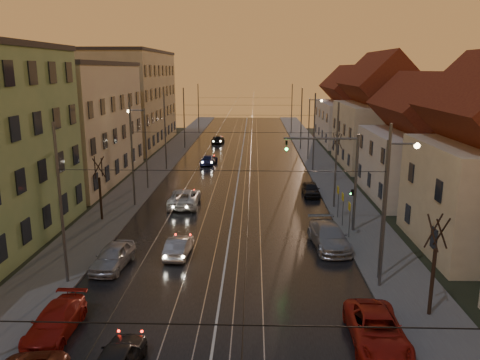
# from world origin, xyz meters

# --- Properties ---
(road) EXTENTS (16.00, 120.00, 0.04)m
(road) POSITION_xyz_m (0.00, 40.00, 0.02)
(road) COLOR black
(road) RESTS_ON ground
(sidewalk_left) EXTENTS (4.00, 120.00, 0.15)m
(sidewalk_left) POSITION_xyz_m (-10.00, 40.00, 0.07)
(sidewalk_left) COLOR #4C4C4C
(sidewalk_left) RESTS_ON ground
(sidewalk_right) EXTENTS (4.00, 120.00, 0.15)m
(sidewalk_right) POSITION_xyz_m (10.00, 40.00, 0.07)
(sidewalk_right) COLOR #4C4C4C
(sidewalk_right) RESTS_ON ground
(tram_rail_0) EXTENTS (0.06, 120.00, 0.03)m
(tram_rail_0) POSITION_xyz_m (-2.20, 40.00, 0.06)
(tram_rail_0) COLOR gray
(tram_rail_0) RESTS_ON road
(tram_rail_1) EXTENTS (0.06, 120.00, 0.03)m
(tram_rail_1) POSITION_xyz_m (-0.77, 40.00, 0.06)
(tram_rail_1) COLOR gray
(tram_rail_1) RESTS_ON road
(tram_rail_2) EXTENTS (0.06, 120.00, 0.03)m
(tram_rail_2) POSITION_xyz_m (0.77, 40.00, 0.06)
(tram_rail_2) COLOR gray
(tram_rail_2) RESTS_ON road
(tram_rail_3) EXTENTS (0.06, 120.00, 0.03)m
(tram_rail_3) POSITION_xyz_m (2.20, 40.00, 0.06)
(tram_rail_3) COLOR gray
(tram_rail_3) RESTS_ON road
(apartment_left_2) EXTENTS (10.00, 20.00, 12.00)m
(apartment_left_2) POSITION_xyz_m (-17.50, 34.00, 6.00)
(apartment_left_2) COLOR tan
(apartment_left_2) RESTS_ON ground
(apartment_left_3) EXTENTS (10.00, 24.00, 14.00)m
(apartment_left_3) POSITION_xyz_m (-17.50, 58.00, 7.00)
(apartment_left_3) COLOR #988962
(apartment_left_3) RESTS_ON ground
(house_right_2) EXTENTS (9.18, 12.24, 9.20)m
(house_right_2) POSITION_xyz_m (17.00, 28.00, 4.64)
(house_right_2) COLOR beige
(house_right_2) RESTS_ON ground
(house_right_3) EXTENTS (9.18, 14.28, 11.50)m
(house_right_3) POSITION_xyz_m (17.00, 43.00, 5.80)
(house_right_3) COLOR #B8AC8D
(house_right_3) RESTS_ON ground
(house_right_4) EXTENTS (9.18, 16.32, 10.00)m
(house_right_4) POSITION_xyz_m (17.00, 61.00, 5.05)
(house_right_4) COLOR beige
(house_right_4) RESTS_ON ground
(catenary_pole_l_1) EXTENTS (0.16, 0.16, 9.00)m
(catenary_pole_l_1) POSITION_xyz_m (-8.60, 9.00, 4.50)
(catenary_pole_l_1) COLOR #595B60
(catenary_pole_l_1) RESTS_ON ground
(catenary_pole_r_1) EXTENTS (0.16, 0.16, 9.00)m
(catenary_pole_r_1) POSITION_xyz_m (8.60, 9.00, 4.50)
(catenary_pole_r_1) COLOR #595B60
(catenary_pole_r_1) RESTS_ON ground
(catenary_pole_l_2) EXTENTS (0.16, 0.16, 9.00)m
(catenary_pole_l_2) POSITION_xyz_m (-8.60, 24.00, 4.50)
(catenary_pole_l_2) COLOR #595B60
(catenary_pole_l_2) RESTS_ON ground
(catenary_pole_r_2) EXTENTS (0.16, 0.16, 9.00)m
(catenary_pole_r_2) POSITION_xyz_m (8.60, 24.00, 4.50)
(catenary_pole_r_2) COLOR #595B60
(catenary_pole_r_2) RESTS_ON ground
(catenary_pole_l_3) EXTENTS (0.16, 0.16, 9.00)m
(catenary_pole_l_3) POSITION_xyz_m (-8.60, 39.00, 4.50)
(catenary_pole_l_3) COLOR #595B60
(catenary_pole_l_3) RESTS_ON ground
(catenary_pole_r_3) EXTENTS (0.16, 0.16, 9.00)m
(catenary_pole_r_3) POSITION_xyz_m (8.60, 39.00, 4.50)
(catenary_pole_r_3) COLOR #595B60
(catenary_pole_r_3) RESTS_ON ground
(catenary_pole_l_4) EXTENTS (0.16, 0.16, 9.00)m
(catenary_pole_l_4) POSITION_xyz_m (-8.60, 54.00, 4.50)
(catenary_pole_l_4) COLOR #595B60
(catenary_pole_l_4) RESTS_ON ground
(catenary_pole_r_4) EXTENTS (0.16, 0.16, 9.00)m
(catenary_pole_r_4) POSITION_xyz_m (8.60, 54.00, 4.50)
(catenary_pole_r_4) COLOR #595B60
(catenary_pole_r_4) RESTS_ON ground
(catenary_pole_l_5) EXTENTS (0.16, 0.16, 9.00)m
(catenary_pole_l_5) POSITION_xyz_m (-8.60, 72.00, 4.50)
(catenary_pole_l_5) COLOR #595B60
(catenary_pole_l_5) RESTS_ON ground
(catenary_pole_r_5) EXTENTS (0.16, 0.16, 9.00)m
(catenary_pole_r_5) POSITION_xyz_m (8.60, 72.00, 4.50)
(catenary_pole_r_5) COLOR #595B60
(catenary_pole_r_5) RESTS_ON ground
(street_lamp_1) EXTENTS (1.75, 0.32, 8.00)m
(street_lamp_1) POSITION_xyz_m (9.10, 10.00, 4.89)
(street_lamp_1) COLOR #595B60
(street_lamp_1) RESTS_ON ground
(street_lamp_2) EXTENTS (1.75, 0.32, 8.00)m
(street_lamp_2) POSITION_xyz_m (-9.10, 30.00, 4.89)
(street_lamp_2) COLOR #595B60
(street_lamp_2) RESTS_ON ground
(street_lamp_3) EXTENTS (1.75, 0.32, 8.00)m
(street_lamp_3) POSITION_xyz_m (9.10, 46.00, 4.89)
(street_lamp_3) COLOR #595B60
(street_lamp_3) RESTS_ON ground
(traffic_light_mast) EXTENTS (5.30, 0.32, 7.20)m
(traffic_light_mast) POSITION_xyz_m (7.99, 18.00, 4.60)
(traffic_light_mast) COLOR #595B60
(traffic_light_mast) RESTS_ON ground
(bare_tree_0) EXTENTS (1.09, 1.09, 5.11)m
(bare_tree_0) POSITION_xyz_m (-10.20, 20.00, 2.49)
(bare_tree_0) COLOR black
(bare_tree_0) RESTS_ON ground
(bare_tree_1) EXTENTS (1.09, 1.09, 5.11)m
(bare_tree_1) POSITION_xyz_m (10.20, 6.00, 2.49)
(bare_tree_1) COLOR black
(bare_tree_1) RESTS_ON ground
(bare_tree_2) EXTENTS (1.09, 1.09, 5.11)m
(bare_tree_2) POSITION_xyz_m (10.40, 34.00, 2.49)
(bare_tree_2) COLOR black
(bare_tree_2) RESTS_ON ground
(driving_car_0) EXTENTS (1.70, 3.96, 1.33)m
(driving_car_0) POSITION_xyz_m (-3.52, 1.16, 0.67)
(driving_car_0) COLOR black
(driving_car_0) RESTS_ON ground
(driving_car_1) EXTENTS (1.48, 3.82, 1.24)m
(driving_car_1) POSITION_xyz_m (-3.05, 13.21, 0.62)
(driving_car_1) COLOR gray
(driving_car_1) RESTS_ON ground
(driving_car_2) EXTENTS (2.60, 5.41, 1.49)m
(driving_car_2) POSITION_xyz_m (-4.30, 24.33, 0.74)
(driving_car_2) COLOR #B4B4B4
(driving_car_2) RESTS_ON ground
(driving_car_3) EXTENTS (2.13, 4.42, 1.24)m
(driving_car_3) POSITION_xyz_m (-3.95, 42.58, 0.62)
(driving_car_3) COLOR #181E49
(driving_car_3) RESTS_ON ground
(driving_car_4) EXTENTS (2.13, 4.22, 1.38)m
(driving_car_4) POSITION_xyz_m (-4.05, 59.28, 0.69)
(driving_car_4) COLOR black
(driving_car_4) RESTS_ON ground
(parked_left_2) EXTENTS (1.79, 4.32, 1.25)m
(parked_left_2) POSITION_xyz_m (-7.14, 3.95, 0.62)
(parked_left_2) COLOR #A01810
(parked_left_2) RESTS_ON ground
(parked_left_3) EXTENTS (2.09, 4.35, 1.43)m
(parked_left_3) POSITION_xyz_m (-6.69, 11.23, 0.72)
(parked_left_3) COLOR #A2A2A8
(parked_left_3) RESTS_ON ground
(parked_right_0) EXTENTS (2.34, 4.92, 1.36)m
(parked_right_0) POSITION_xyz_m (7.07, 3.61, 0.68)
(parked_right_0) COLOR #A41A10
(parked_right_0) RESTS_ON ground
(parked_right_1) EXTENTS (2.62, 5.49, 1.54)m
(parked_right_1) POSITION_xyz_m (6.75, 14.95, 0.77)
(parked_right_1) COLOR #98999D
(parked_right_1) RESTS_ON ground
(parked_right_2) EXTENTS (1.55, 3.78, 1.28)m
(parked_right_2) POSITION_xyz_m (7.08, 28.00, 0.64)
(parked_right_2) COLOR black
(parked_right_2) RESTS_ON ground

